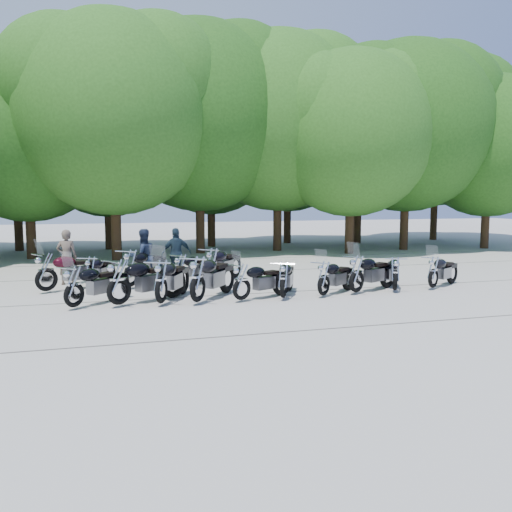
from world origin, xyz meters
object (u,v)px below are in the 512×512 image
object	(u,v)px
rider_1	(143,257)
motorcycle_1	(119,280)
motorcycle_5	(283,278)
rider_2	(177,254)
motorcycle_8	(395,272)
motorcycle_7	(357,272)
motorcycle_9	(433,271)
motorcycle_11	(90,272)
motorcycle_0	(74,285)
motorcycle_6	(324,277)
motorcycle_3	(198,277)
motorcycle_14	(212,264)
rider_0	(67,257)
motorcycle_4	(242,281)
motorcycle_10	(46,271)
motorcycle_12	(131,267)
motorcycle_13	(181,269)
motorcycle_2	(161,280)

from	to	relation	value
rider_1	motorcycle_1	bearing A→B (deg)	55.58
motorcycle_5	rider_2	xyz separation A→B (m)	(-2.25, 4.60, 0.28)
motorcycle_1	rider_2	bearing A→B (deg)	-57.33
motorcycle_8	motorcycle_7	bearing A→B (deg)	27.03
motorcycle_9	rider_2	size ratio (longest dim) A/B	1.16
motorcycle_11	rider_2	xyz separation A→B (m)	(2.81, 1.66, 0.29)
motorcycle_0	motorcycle_6	size ratio (longest dim) A/B	1.08
motorcycle_3	motorcycle_11	xyz separation A→B (m)	(-2.70, 2.91, -0.13)
motorcycle_9	motorcycle_14	distance (m)	6.83
motorcycle_0	rider_0	world-z (taller)	rider_0
rider_2	motorcycle_8	bearing A→B (deg)	138.11
motorcycle_4	rider_0	size ratio (longest dim) A/B	1.16
motorcycle_3	rider_0	xyz separation A→B (m)	(-3.42, 4.34, 0.17)
motorcycle_6	motorcycle_11	bearing A→B (deg)	28.54
motorcycle_0	motorcycle_9	distance (m)	10.34
motorcycle_5	motorcycle_14	xyz separation A→B (m)	(-1.34, 3.02, 0.07)
motorcycle_6	motorcycle_7	distance (m)	1.11
motorcycle_11	rider_1	size ratio (longest dim) A/B	1.16
motorcycle_5	motorcycle_9	size ratio (longest dim) A/B	1.04
motorcycle_11	rider_2	world-z (taller)	rider_2
motorcycle_0	motorcycle_8	bearing A→B (deg)	-134.97
motorcycle_10	rider_2	distance (m)	4.38
motorcycle_14	rider_2	size ratio (longest dim) A/B	1.35
motorcycle_7	motorcycle_11	distance (m)	7.85
motorcycle_12	motorcycle_14	size ratio (longest dim) A/B	1.02
motorcycle_5	rider_1	size ratio (longest dim) A/B	1.18
motorcycle_12	motorcycle_13	size ratio (longest dim) A/B	1.18
motorcycle_0	rider_1	xyz separation A→B (m)	(2.00, 3.53, 0.27)
motorcycle_0	motorcycle_7	size ratio (longest dim) A/B	0.97
motorcycle_7	motorcycle_10	size ratio (longest dim) A/B	0.96
motorcycle_8	motorcycle_10	size ratio (longest dim) A/B	0.88
motorcycle_5	motorcycle_8	size ratio (longest dim) A/B	1.01
motorcycle_3	rider_1	size ratio (longest dim) A/B	1.42
motorcycle_6	motorcycle_11	size ratio (longest dim) A/B	0.98
motorcycle_5	motorcycle_14	size ratio (longest dim) A/B	0.89
motorcycle_5	motorcycle_8	distance (m)	3.56
motorcycle_4	motorcycle_0	bearing A→B (deg)	61.56
motorcycle_8	motorcycle_2	bearing A→B (deg)	27.19
motorcycle_4	motorcycle_11	bearing A→B (deg)	28.18
motorcycle_11	rider_1	bearing A→B (deg)	-128.49
motorcycle_11	motorcycle_9	bearing A→B (deg)	-171.83
motorcycle_3	motorcycle_8	bearing A→B (deg)	-140.63
motorcycle_9	motorcycle_13	size ratio (longest dim) A/B	0.98
motorcycle_3	rider_0	size ratio (longest dim) A/B	1.43
motorcycle_3	motorcycle_1	bearing A→B (deg)	31.57
motorcycle_5	motorcycle_6	xyz separation A→B (m)	(1.21, 0.03, -0.02)
motorcycle_7	motorcycle_9	xyz separation A→B (m)	(2.61, 0.09, -0.07)
rider_0	rider_1	xyz separation A→B (m)	(2.34, -0.56, 0.00)
motorcycle_9	rider_1	bearing A→B (deg)	34.80
motorcycle_5	rider_1	distance (m)	5.14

